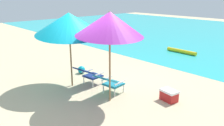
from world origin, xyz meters
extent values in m
plane|color=#CCB78E|center=(0.00, 4.00, 0.00)|extent=(40.00, 40.00, 0.00)
cylinder|color=yellow|center=(-0.76, 6.06, 0.10)|extent=(1.60, 0.18, 0.18)
cube|color=navy|center=(-0.48, 0.20, 0.28)|extent=(0.56, 0.54, 0.04)
cube|color=navy|center=(-0.45, -0.17, 0.55)|extent=(0.56, 0.56, 0.27)
cylinder|color=white|center=(-0.72, 0.39, 0.13)|extent=(0.04, 0.04, 0.26)
cylinder|color=white|center=(-0.28, 0.42, 0.13)|extent=(0.04, 0.04, 0.26)
cylinder|color=white|center=(-0.68, -0.03, 0.13)|extent=(0.04, 0.04, 0.26)
cylinder|color=white|center=(-0.25, 0.01, 0.13)|extent=(0.04, 0.04, 0.26)
cube|color=white|center=(-0.74, 0.17, 0.40)|extent=(0.07, 0.50, 0.03)
cube|color=white|center=(-0.22, 0.22, 0.40)|extent=(0.07, 0.50, 0.03)
cube|color=teal|center=(0.50, 0.21, 0.28)|extent=(0.58, 0.56, 0.04)
cube|color=teal|center=(0.55, -0.15, 0.55)|extent=(0.58, 0.58, 0.27)
cylinder|color=white|center=(0.25, 0.39, 0.13)|extent=(0.04, 0.04, 0.26)
cylinder|color=white|center=(0.69, 0.45, 0.13)|extent=(0.04, 0.04, 0.26)
cylinder|color=white|center=(0.31, -0.02, 0.13)|extent=(0.04, 0.04, 0.26)
cylinder|color=white|center=(0.75, 0.04, 0.13)|extent=(0.04, 0.04, 0.26)
cube|color=white|center=(0.24, 0.18, 0.40)|extent=(0.10, 0.50, 0.03)
cube|color=white|center=(0.76, 0.25, 0.40)|extent=(0.10, 0.50, 0.03)
cylinder|color=olive|center=(-0.84, -0.39, 0.86)|extent=(0.05, 0.05, 1.72)
cone|color=#0A93AD|center=(-0.84, -0.39, 2.02)|extent=(2.87, 2.85, 0.86)
sphere|color=#4C3823|center=(-0.84, -0.39, 2.32)|extent=(0.07, 0.07, 0.07)
cylinder|color=olive|center=(0.82, -0.22, 0.93)|extent=(0.05, 0.05, 1.87)
cone|color=purple|center=(0.82, -0.22, 2.15)|extent=(2.21, 2.19, 0.72)
sphere|color=#4C3823|center=(0.82, -0.22, 2.43)|extent=(0.07, 0.07, 0.07)
sphere|color=#0A93AD|center=(-1.63, 0.54, 0.14)|extent=(0.28, 0.28, 0.28)
cube|color=red|center=(1.94, 1.00, 0.13)|extent=(0.49, 0.37, 0.26)
cube|color=white|center=(1.94, 1.00, 0.29)|extent=(0.52, 0.39, 0.06)
camera|label=1|loc=(5.24, -4.17, 2.89)|focal=37.05mm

